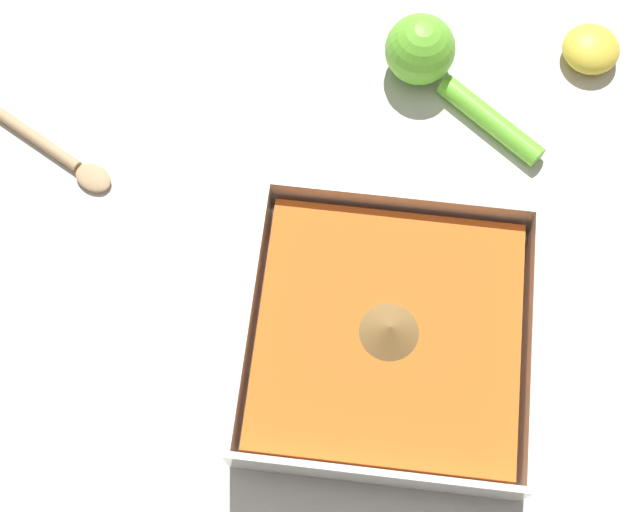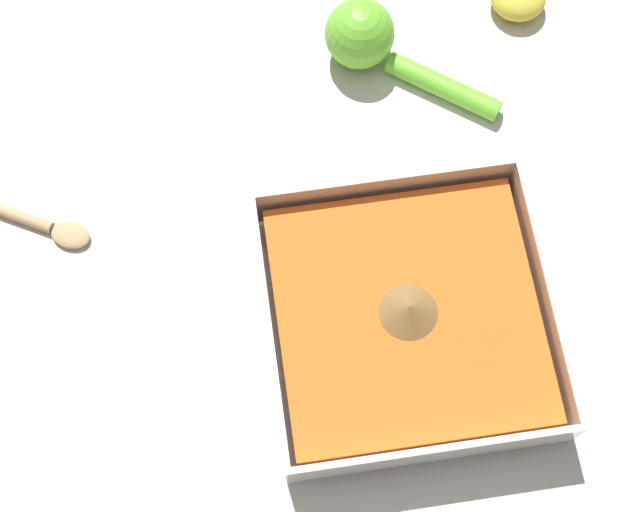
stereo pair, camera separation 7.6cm
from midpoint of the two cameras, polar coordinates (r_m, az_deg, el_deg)
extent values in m
plane|color=beige|center=(0.84, 1.06, -7.12)|extent=(4.00, 4.00, 0.00)
cube|color=silver|center=(0.85, 2.85, -4.79)|extent=(0.26, 0.26, 0.01)
cube|color=silver|center=(0.83, 11.54, -2.86)|extent=(0.26, 0.01, 0.06)
cube|color=silver|center=(0.81, -5.90, -5.36)|extent=(0.26, 0.01, 0.06)
cube|color=silver|center=(0.79, 4.49, -12.87)|extent=(0.01, 0.25, 0.06)
cube|color=silver|center=(0.86, 1.58, 3.90)|extent=(0.01, 0.25, 0.06)
cube|color=orange|center=(0.82, 2.92, -4.35)|extent=(0.24, 0.24, 0.04)
cone|color=brown|center=(0.80, 3.02, -3.77)|extent=(0.05, 0.05, 0.02)
sphere|color=#6BC633|center=(0.95, 0.19, 13.79)|extent=(0.07, 0.07, 0.07)
cylinder|color=#6BC633|center=(0.95, 5.58, 10.48)|extent=(0.09, 0.11, 0.02)
ellipsoid|color=tan|center=(0.92, -17.99, 0.99)|extent=(0.04, 0.05, 0.01)
camera|label=1|loc=(0.04, 87.36, 7.00)|focal=50.00mm
camera|label=2|loc=(0.04, -92.64, -7.00)|focal=50.00mm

